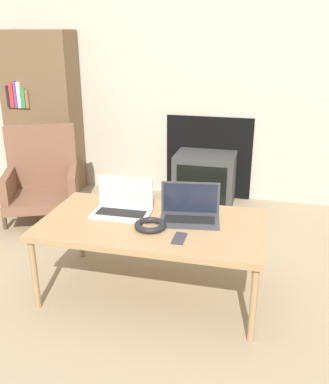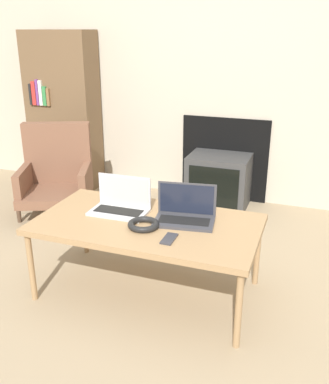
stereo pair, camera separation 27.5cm
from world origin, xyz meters
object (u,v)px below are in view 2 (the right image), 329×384
Objects in this scene: laptop_left at (121,204)px; tv at (218,181)px; headphones at (144,224)px; phone at (169,239)px; laptop_right at (185,213)px; armchair at (57,173)px.

laptop_left is 1.50m from tv.
phone is at bearing -26.64° from headphones.
laptop_right is 2.76× the size of phone.
headphones is at bearing -92.57° from tv.
armchair is at bearing 141.48° from headphones.
headphones is 0.33× the size of tv.
laptop_right is at bearing -52.34° from armchair.
laptop_right is at bearing -85.11° from tv.
armchair reaches higher than tv.
armchair is (-1.30, -0.63, 0.13)m from tv.
headphones is 0.21m from phone.
phone is 0.17× the size of armchair.
phone is (0.41, -0.27, -0.04)m from laptop_left.
phone reaches higher than tv.
headphones is 1.34× the size of phone.
headphones reaches higher than phone.
armchair is (-1.23, 0.98, -0.12)m from headphones.
tv is 0.69× the size of armchair.
armchair is at bearing -154.18° from tv.
headphones is (0.22, -0.17, -0.03)m from laptop_left.
laptop_right is (0.42, -0.00, 0.00)m from laptop_left.
phone is (-0.01, -0.26, -0.04)m from laptop_right.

